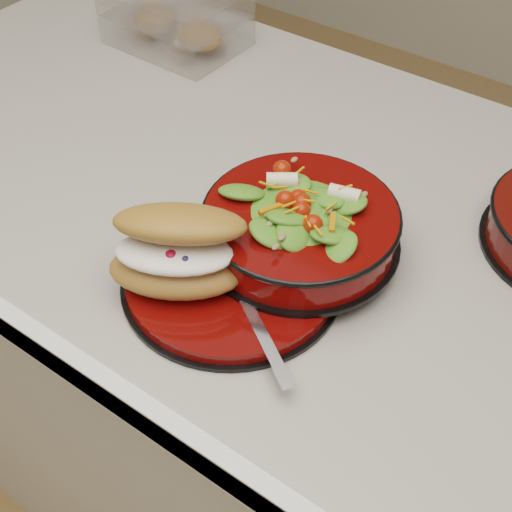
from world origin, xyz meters
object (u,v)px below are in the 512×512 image
Objects in this scene: salad_bowl at (301,220)px; croissant at (178,252)px; pastry_box at (176,19)px; island_counter at (229,357)px; fork at (254,319)px; dinner_plate at (232,278)px.

salad_bowl reaches higher than croissant.
pastry_box is (-0.46, 0.32, -0.01)m from salad_bowl.
island_counter is at bearing -38.82° from pastry_box.
fork is at bearing -41.30° from pastry_box.
fork is at bearing -45.26° from island_counter.
croissant is at bearing 123.06° from fork.
island_counter is 5.63× the size of pastry_box.
pastry_box reaches higher than island_counter.
island_counter is at bearing 154.61° from salad_bowl.
pastry_box reaches higher than dinner_plate.
island_counter is 0.57m from croissant.
pastry_box is at bearing 100.07° from croissant.
fork is 0.72× the size of pastry_box.
fork is at bearing -78.33° from salad_bowl.
dinner_plate is 1.08× the size of salad_bowl.
dinner_plate is (0.16, -0.18, 0.46)m from island_counter.
island_counter is 0.60m from pastry_box.
island_counter is 7.21× the size of croissant.
salad_bowl reaches higher than island_counter.
croissant is (-0.07, -0.13, 0.01)m from salad_bowl.
pastry_box reaches higher than fork.
island_counter is 0.51m from dinner_plate.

